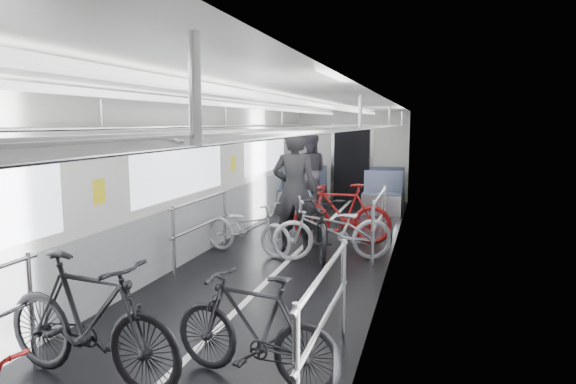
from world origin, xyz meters
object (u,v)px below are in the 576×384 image
bike_right_mid (333,229)px  bike_left_far (248,228)px  bike_right_near (254,327)px  bike_left_mid (89,319)px  person_seated (309,171)px  bike_aisle (320,225)px  bike_right_far (342,213)px  person_standing (295,191)px

bike_right_mid → bike_left_far: bearing=-110.8°
bike_right_near → bike_left_mid: bearing=-62.3°
bike_left_mid → person_seated: (-0.24, 8.75, 0.39)m
bike_right_mid → bike_aisle: (-0.27, 0.28, -0.00)m
bike_right_mid → person_seated: 4.77m
person_seated → bike_right_mid: bearing=99.1°
bike_aisle → person_seated: 4.42m
bike_right_mid → bike_aisle: bearing=-156.7°
bike_right_far → bike_aisle: (-0.19, -0.93, -0.04)m
bike_left_mid → person_standing: 4.66m
bike_right_far → bike_right_mid: bearing=4.0°
bike_right_far → person_standing: (-0.64, -0.83, 0.47)m
bike_right_near → bike_aisle: bearing=-164.1°
bike_right_far → person_standing: 1.15m
person_standing → bike_left_far: bearing=23.0°
bike_right_mid → bike_aisle: size_ratio=1.01×
bike_left_far → bike_left_mid: bearing=-163.3°
bike_left_mid → bike_right_far: bearing=-3.6°
bike_right_near → bike_right_mid: (-0.07, 3.85, 0.03)m
bike_left_mid → bike_right_near: bearing=-65.5°
bike_left_mid → bike_left_far: (-0.20, 4.25, -0.11)m
bike_right_near → person_standing: person_standing is taller
person_seated → bike_left_mid: bearing=83.1°
person_standing → person_seated: person_standing is taller
bike_left_mid → bike_right_near: bike_left_mid is taller
bike_right_near → person_seated: (-1.51, 8.38, 0.47)m
bike_right_near → person_standing: size_ratio=0.76×
bike_right_far → person_standing: size_ratio=0.88×
bike_right_mid → bike_aisle: 0.39m
person_standing → person_seated: bearing=-84.8°
bike_left_far → bike_right_mid: 1.40m
bike_right_mid → bike_right_far: size_ratio=1.06×
bike_left_mid → bike_left_far: size_ratio=1.10×
bike_left_mid → person_seated: 8.76m
bike_left_mid → bike_aisle: size_ratio=0.97×
bike_right_far → bike_aisle: bike_right_far is taller
bike_left_far → person_seated: person_seated is taller
bike_right_mid → person_seated: (-1.43, 4.53, 0.44)m
bike_left_far → bike_right_far: bearing=-33.8°
bike_left_mid → bike_aisle: bike_left_mid is taller
bike_aisle → person_standing: 0.69m
bike_right_near → bike_aisle: bike_aisle is taller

